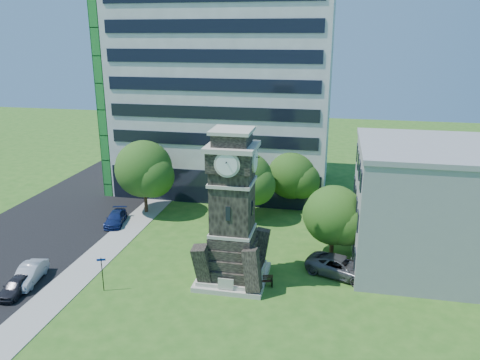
% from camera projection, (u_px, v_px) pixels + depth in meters
% --- Properties ---
extents(ground, '(160.00, 160.00, 0.00)m').
position_uv_depth(ground, '(190.00, 287.00, 36.31)').
color(ground, '#2A5B1A').
rests_on(ground, ground).
extents(sidewalk, '(3.00, 70.00, 0.06)m').
position_uv_depth(sidewalk, '(107.00, 249.00, 42.81)').
color(sidewalk, gray).
rests_on(sidewalk, ground).
extents(street, '(14.00, 80.00, 0.02)m').
position_uv_depth(street, '(24.00, 241.00, 44.45)').
color(street, black).
rests_on(street, ground).
extents(clock_tower, '(5.40, 5.40, 12.22)m').
position_uv_depth(clock_tower, '(232.00, 218.00, 36.02)').
color(clock_tower, beige).
rests_on(clock_tower, ground).
extents(office_tall, '(26.20, 15.11, 28.60)m').
position_uv_depth(office_tall, '(225.00, 73.00, 56.83)').
color(office_tall, white).
rests_on(office_tall, ground).
extents(office_low, '(15.20, 12.20, 10.40)m').
position_uv_depth(office_low, '(450.00, 207.00, 38.38)').
color(office_low, gray).
rests_on(office_low, ground).
extents(car_street_south, '(1.76, 3.78, 1.25)m').
position_uv_depth(car_street_south, '(16.00, 286.00, 35.32)').
color(car_street_south, '#232228').
rests_on(car_street_south, ground).
extents(car_street_mid, '(2.22, 4.46, 1.40)m').
position_uv_depth(car_street_mid, '(29.00, 274.00, 36.90)').
color(car_street_mid, '#ACADB4').
rests_on(car_street_mid, ground).
extents(car_street_north, '(2.61, 4.54, 1.24)m').
position_uv_depth(car_street_north, '(116.00, 218.00, 48.29)').
color(car_street_north, navy).
rests_on(car_street_north, ground).
extents(car_east_lot, '(6.24, 4.45, 1.58)m').
position_uv_depth(car_east_lot, '(341.00, 267.00, 37.86)').
color(car_east_lot, '#4D4D52').
rests_on(car_east_lot, ground).
extents(park_bench, '(1.63, 0.43, 0.84)m').
position_uv_depth(park_bench, '(262.00, 280.00, 36.47)').
color(park_bench, black).
rests_on(park_bench, ground).
extents(street_sign, '(0.67, 0.07, 2.78)m').
position_uv_depth(street_sign, '(102.00, 270.00, 35.36)').
color(street_sign, black).
rests_on(street_sign, ground).
extents(tree_nw, '(6.76, 6.15, 8.06)m').
position_uv_depth(tree_nw, '(145.00, 171.00, 50.21)').
color(tree_nw, '#332114').
rests_on(tree_nw, ground).
extents(tree_nc, '(6.08, 5.53, 7.19)m').
position_uv_depth(tree_nc, '(247.00, 180.00, 48.75)').
color(tree_nc, '#332114').
rests_on(tree_nc, ground).
extents(tree_ne, '(6.09, 5.53, 6.68)m').
position_uv_depth(tree_ne, '(293.00, 176.00, 51.99)').
color(tree_ne, '#332114').
rests_on(tree_ne, ground).
extents(tree_east, '(5.67, 5.16, 6.57)m').
position_uv_depth(tree_east, '(334.00, 217.00, 40.09)').
color(tree_east, '#332114').
rests_on(tree_east, ground).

